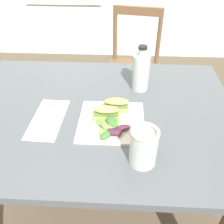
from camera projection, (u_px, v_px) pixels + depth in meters
ground_plane at (81, 209)px, 1.46m from camera, size 9.24×9.24×0.00m
dining_table at (98, 134)px, 1.10m from camera, size 1.15×0.85×0.74m
chair_wooden_far at (132, 68)px, 1.93m from camera, size 0.46×0.46×0.87m
plate_lunch at (111, 121)px, 0.94m from camera, size 0.25×0.25×0.01m
sandwich_half_front at (107, 113)px, 0.93m from camera, size 0.10×0.05×0.06m
sandwich_half_back at (116, 105)px, 0.97m from camera, size 0.10×0.05×0.06m
salad_mixed_greens at (111, 127)px, 0.89m from camera, size 0.13×0.12×0.04m
napkin_folded at (48, 119)px, 0.96m from camera, size 0.12×0.25×0.00m
fork_on_napkin at (49, 115)px, 0.97m from camera, size 0.03×0.19×0.00m
bottle_cold_brew at (141, 74)px, 1.10m from camera, size 0.08×0.08×0.20m
mason_jar_iced_tea at (143, 148)px, 0.76m from camera, size 0.09×0.09×0.13m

